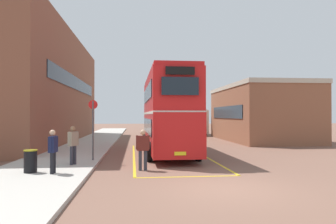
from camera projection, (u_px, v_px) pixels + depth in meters
ground_plane at (172, 146)px, 24.45m from camera, size 135.60×135.60×0.00m
sidewalk_left at (90, 143)px, 26.22m from camera, size 4.00×57.60×0.14m
brick_building_left at (45, 89)px, 28.40m from camera, size 5.51×24.84×9.38m
depot_building_right at (260, 113)px, 29.86m from camera, size 6.48×12.28×5.09m
double_decker_bus at (167, 112)px, 19.51m from camera, size 2.84×10.89×4.75m
single_deck_bus at (190, 121)px, 40.02m from camera, size 2.90×9.12×3.02m
pedestrian_boarding at (143, 147)px, 13.47m from camera, size 0.57×0.26×1.71m
pedestrian_waiting_near at (73, 142)px, 14.16m from camera, size 0.42×0.53×1.70m
pedestrian_waiting_far at (53, 148)px, 11.97m from camera, size 0.26×0.55×1.63m
litter_bin at (30, 161)px, 12.18m from camera, size 0.51×0.51×0.86m
bus_stop_sign at (93, 124)px, 15.62m from camera, size 0.44×0.08×2.91m
bay_marking_yellow at (171, 158)px, 17.53m from camera, size 4.27×12.90×0.01m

